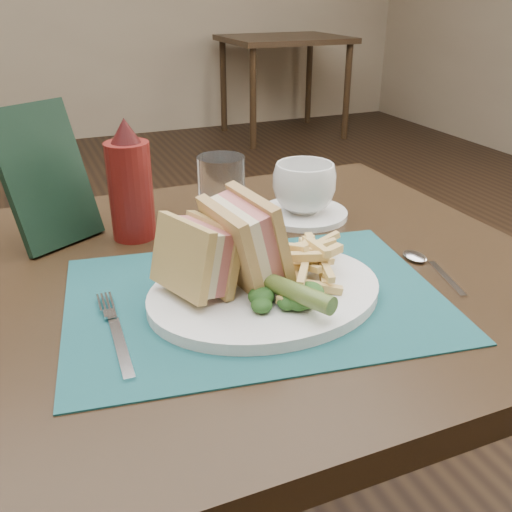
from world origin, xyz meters
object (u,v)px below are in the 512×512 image
at_px(table_main, 233,467).
at_px(drinking_glass, 222,199).
at_px(saucer, 303,214).
at_px(plate, 265,292).
at_px(table_bg_right, 283,87).
at_px(check_presenter, 46,176).
at_px(placemat, 255,298).
at_px(sandwich_half_a, 182,261).
at_px(ketchup_bottle, 130,180).
at_px(coffee_cup, 304,188).
at_px(sandwich_half_b, 231,243).

distance_m(table_main, drinking_glass, 0.45).
bearing_deg(saucer, plate, -126.41).
xyz_separation_m(table_bg_right, check_presenter, (-1.96, -3.31, 0.48)).
relative_size(table_main, placemat, 1.93).
height_order(sandwich_half_a, ketchup_bottle, ketchup_bottle).
distance_m(coffee_cup, check_presenter, 0.41).
height_order(placemat, drinking_glass, drinking_glass).
distance_m(placemat, sandwich_half_b, 0.08).
distance_m(sandwich_half_a, saucer, 0.36).
bearing_deg(sandwich_half_a, plate, -29.58).
bearing_deg(table_bg_right, table_main, -116.44).
relative_size(placemat, saucer, 3.10).
height_order(table_main, placemat, placemat).
xyz_separation_m(saucer, check_presenter, (-0.40, 0.06, 0.10)).
relative_size(table_bg_right, saucer, 6.00).
distance_m(table_bg_right, sandwich_half_a, 4.06).
height_order(table_bg_right, drinking_glass, drinking_glass).
distance_m(drinking_glass, ketchup_bottle, 0.14).
bearing_deg(table_main, saucer, 35.99).
xyz_separation_m(sandwich_half_a, drinking_glass, (0.12, 0.19, -0.00)).
xyz_separation_m(placemat, ketchup_bottle, (-0.10, 0.25, 0.09)).
height_order(sandwich_half_a, saucer, sandwich_half_a).
xyz_separation_m(sandwich_half_a, sandwich_half_b, (0.06, 0.01, 0.01)).
height_order(table_main, ketchup_bottle, ketchup_bottle).
distance_m(sandwich_half_b, drinking_glass, 0.19).
bearing_deg(drinking_glass, saucer, 11.69).
bearing_deg(saucer, table_bg_right, 65.21).
relative_size(ketchup_bottle, check_presenter, 0.88).
bearing_deg(plate, placemat, 149.45).
height_order(table_bg_right, sandwich_half_a, sandwich_half_a).
xyz_separation_m(table_bg_right, plate, (-1.73, -3.61, 0.38)).
height_order(plate, saucer, plate).
height_order(placemat, plate, plate).
height_order(table_main, check_presenter, check_presenter).
bearing_deg(check_presenter, sandwich_half_a, -95.92).
relative_size(table_bg_right, sandwich_half_a, 9.42).
bearing_deg(table_bg_right, drinking_glass, -116.74).
relative_size(table_bg_right, placemat, 1.93).
bearing_deg(table_bg_right, check_presenter, -120.58).
distance_m(coffee_cup, drinking_glass, 0.16).
relative_size(table_bg_right, drinking_glass, 6.92).
distance_m(table_main, plate, 0.40).
bearing_deg(coffee_cup, sandwich_half_a, -141.18).
relative_size(saucer, check_presenter, 0.71).
distance_m(table_main, saucer, 0.44).
bearing_deg(coffee_cup, ketchup_bottle, 174.87).
height_order(placemat, saucer, saucer).
bearing_deg(saucer, placemat, -128.89).
bearing_deg(drinking_glass, ketchup_bottle, 155.26).
distance_m(plate, ketchup_bottle, 0.29).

